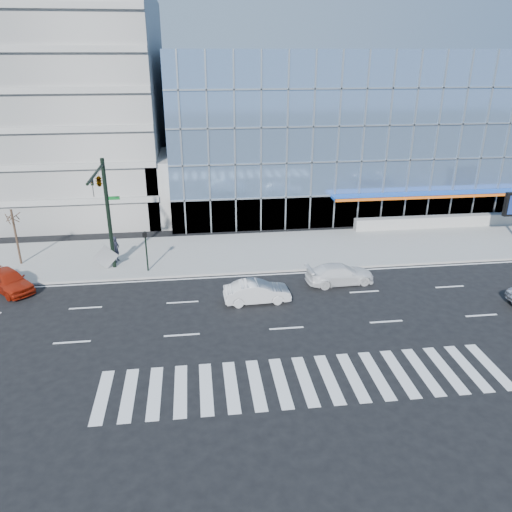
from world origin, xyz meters
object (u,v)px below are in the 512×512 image
at_px(street_tree_near, 12,217).
at_px(white_sedan, 257,292).
at_px(red_sedan, 8,280).
at_px(tilted_panel, 106,257).
at_px(white_suv, 340,274).
at_px(traffic_signal, 102,192).
at_px(pedestrian, 116,249).
at_px(ped_signal_post, 146,245).

relative_size(street_tree_near, white_sedan, 1.00).
relative_size(red_sedan, tilted_panel, 3.40).
height_order(white_suv, red_sedan, red_sedan).
bearing_deg(white_sedan, white_suv, -73.97).
bearing_deg(traffic_signal, pedestrian, 88.47).
height_order(ped_signal_post, white_sedan, ped_signal_post).
height_order(white_suv, white_sedan, white_sedan).
height_order(traffic_signal, red_sedan, traffic_signal).
bearing_deg(pedestrian, tilted_panel, 173.20).
height_order(traffic_signal, ped_signal_post, traffic_signal).
relative_size(white_sedan, tilted_panel, 3.24).
xyz_separation_m(traffic_signal, ped_signal_post, (2.50, 0.37, -4.02)).
height_order(ped_signal_post, white_suv, ped_signal_post).
relative_size(white_suv, tilted_panel, 3.63).
height_order(street_tree_near, white_sedan, street_tree_near).
bearing_deg(red_sedan, street_tree_near, 53.85).
bearing_deg(street_tree_near, tilted_panel, -15.18).
distance_m(ped_signal_post, street_tree_near, 9.97).
relative_size(white_sedan, pedestrian, 2.13).
relative_size(street_tree_near, tilted_panel, 3.25).
height_order(street_tree_near, red_sedan, street_tree_near).
relative_size(ped_signal_post, pedestrian, 1.52).
xyz_separation_m(ped_signal_post, white_sedan, (7.23, -5.44, -1.45)).
bearing_deg(white_suv, red_sedan, 80.74).
bearing_deg(street_tree_near, ped_signal_post, -15.06).
relative_size(ped_signal_post, white_suv, 0.64).
relative_size(pedestrian, tilted_panel, 1.52).
bearing_deg(ped_signal_post, white_sedan, -36.97).
distance_m(white_sedan, red_sedan, 16.59).
height_order(ped_signal_post, tilted_panel, ped_signal_post).
bearing_deg(red_sedan, ped_signal_post, -31.97).
bearing_deg(tilted_panel, ped_signal_post, -24.79).
bearing_deg(pedestrian, white_sedan, -111.81).
relative_size(street_tree_near, pedestrian, 2.14).
bearing_deg(red_sedan, white_sedan, -56.03).
distance_m(pedestrian, tilted_panel, 1.43).
bearing_deg(white_sedan, traffic_signal, 59.83).
height_order(street_tree_near, white_suv, street_tree_near).
height_order(ped_signal_post, red_sedan, ped_signal_post).
relative_size(white_sedan, red_sedan, 0.95).
xyz_separation_m(pedestrian, tilted_panel, (-0.56, -1.32, -0.07)).
bearing_deg(white_suv, white_sedan, 103.58).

